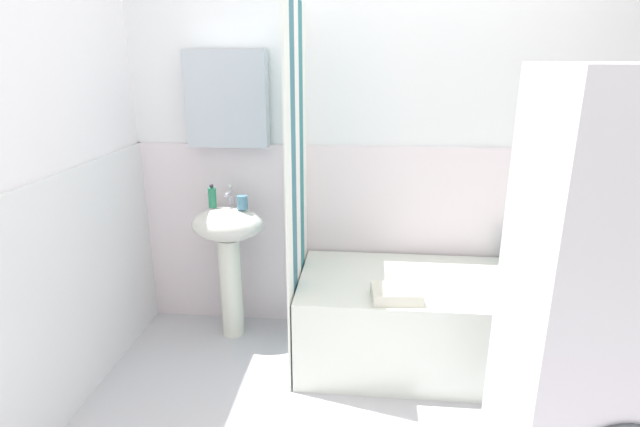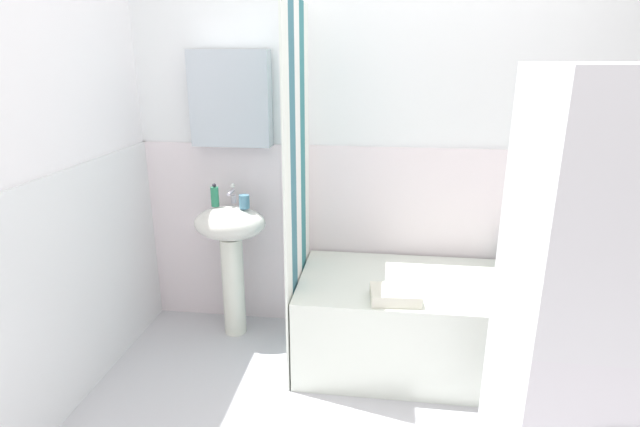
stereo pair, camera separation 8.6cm
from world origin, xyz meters
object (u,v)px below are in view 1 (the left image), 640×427
at_px(lotion_bottle, 508,250).
at_px(towel_folded, 396,294).
at_px(washer_dryer_stack, 603,314).
at_px(shampoo_bottle, 519,247).
at_px(sink, 229,244).
at_px(soap_dispenser, 212,197).
at_px(bathtub, 431,321).
at_px(toothbrush_cup, 242,202).
at_px(body_wash_bottle, 539,248).

relative_size(lotion_bottle, towel_folded, 0.74).
distance_m(lotion_bottle, washer_dryer_stack, 1.26).
height_order(shampoo_bottle, lotion_bottle, shampoo_bottle).
distance_m(shampoo_bottle, towel_folded, 0.95).
height_order(sink, soap_dispenser, soap_dispenser).
distance_m(soap_dispenser, shampoo_bottle, 1.88).
relative_size(lotion_bottle, washer_dryer_stack, 0.11).
height_order(soap_dispenser, towel_folded, soap_dispenser).
bearing_deg(soap_dispenser, washer_dryer_stack, -33.04).
relative_size(sink, lotion_bottle, 4.57).
xyz_separation_m(bathtub, washer_dryer_stack, (0.45, -0.95, 0.59)).
relative_size(soap_dispenser, shampoo_bottle, 0.68).
bearing_deg(soap_dispenser, towel_folded, -22.61).
bearing_deg(toothbrush_cup, body_wash_bottle, 4.05).
height_order(toothbrush_cup, shampoo_bottle, toothbrush_cup).
relative_size(body_wash_bottle, towel_folded, 0.84).
xyz_separation_m(shampoo_bottle, towel_folded, (-0.76, -0.56, -0.07)).
bearing_deg(sink, shampoo_bottle, 3.98).
distance_m(shampoo_bottle, washer_dryer_stack, 1.28).
distance_m(body_wash_bottle, shampoo_bottle, 0.12).
height_order(lotion_bottle, towel_folded, lotion_bottle).
distance_m(sink, lotion_bottle, 1.69).
height_order(bathtub, towel_folded, towel_folded).
xyz_separation_m(soap_dispenser, washer_dryer_stack, (1.77, -1.15, -0.06)).
relative_size(sink, soap_dispenser, 5.91).
bearing_deg(toothbrush_cup, towel_folded, -25.86).
bearing_deg(toothbrush_cup, washer_dryer_stack, -35.64).
height_order(towel_folded, washer_dryer_stack, washer_dryer_stack).
xyz_separation_m(toothbrush_cup, lotion_bottle, (1.59, 0.10, -0.28)).
bearing_deg(soap_dispenser, body_wash_bottle, 3.20).
bearing_deg(bathtub, washer_dryer_stack, -64.49).
bearing_deg(sink, bathtub, -8.53).
bearing_deg(body_wash_bottle, shampoo_bottle, -178.39).
xyz_separation_m(bathtub, shampoo_bottle, (0.54, 0.31, 0.36)).
height_order(soap_dispenser, lotion_bottle, soap_dispenser).
height_order(shampoo_bottle, washer_dryer_stack, washer_dryer_stack).
distance_m(toothbrush_cup, shampoo_bottle, 1.69).
bearing_deg(soap_dispenser, shampoo_bottle, 3.30).
distance_m(bathtub, washer_dryer_stack, 1.21).
bearing_deg(toothbrush_cup, lotion_bottle, 3.57).
height_order(sink, lotion_bottle, sink).
relative_size(toothbrush_cup, lotion_bottle, 0.44).
bearing_deg(shampoo_bottle, towel_folded, -143.54).
relative_size(toothbrush_cup, bathtub, 0.05).
xyz_separation_m(soap_dispenser, lotion_bottle, (1.78, 0.08, -0.31)).
bearing_deg(towel_folded, soap_dispenser, 157.39).
bearing_deg(lotion_bottle, shampoo_bottle, 18.04).
distance_m(sink, washer_dryer_stack, 2.04).
distance_m(toothbrush_cup, washer_dryer_stack, 1.95).
xyz_separation_m(toothbrush_cup, towel_folded, (0.91, -0.44, -0.34)).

